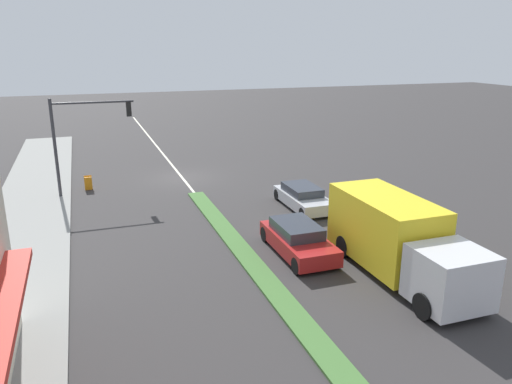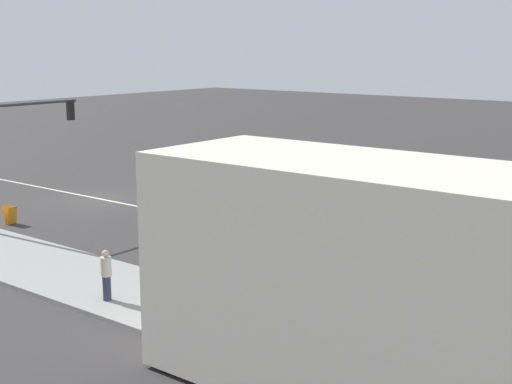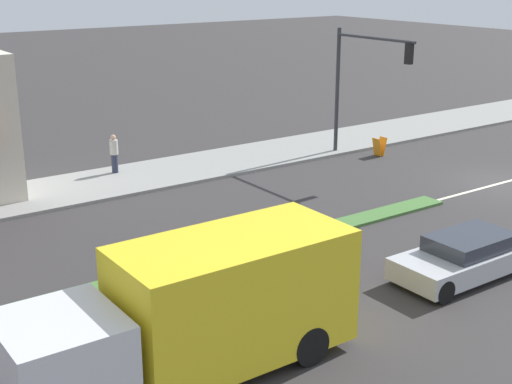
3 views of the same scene
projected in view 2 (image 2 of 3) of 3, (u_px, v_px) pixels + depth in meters
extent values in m
plane|color=#333030|center=(421.00, 262.00, 26.34)|extent=(160.00, 160.00, 0.00)
cube|color=gray|center=(293.00, 343.00, 19.07)|extent=(4.00, 73.00, 0.12)
cube|color=beige|center=(101.00, 199.00, 37.16)|extent=(0.16, 60.00, 0.01)
cube|color=beige|center=(383.00, 285.00, 15.43)|extent=(4.04, 11.00, 5.31)
cube|color=red|center=(430.00, 254.00, 17.23)|extent=(0.70, 8.80, 0.20)
cylinder|color=#333338|center=(33.00, 103.00, 30.66)|extent=(4.50, 0.12, 0.12)
cube|color=black|center=(70.00, 111.00, 32.26)|extent=(0.28, 0.24, 0.84)
sphere|color=red|center=(68.00, 105.00, 32.28)|extent=(0.18, 0.18, 0.18)
sphere|color=gold|center=(69.00, 111.00, 32.34)|extent=(0.18, 0.18, 0.18)
sphere|color=green|center=(69.00, 117.00, 32.39)|extent=(0.18, 0.18, 0.18)
cylinder|color=#282D42|center=(107.00, 288.00, 22.02)|extent=(0.26, 0.26, 0.78)
cylinder|color=#B7B2A8|center=(106.00, 266.00, 21.88)|extent=(0.34, 0.34, 0.61)
sphere|color=tan|center=(105.00, 254.00, 21.80)|extent=(0.22, 0.22, 0.22)
cube|color=orange|center=(8.00, 214.00, 32.01)|extent=(0.45, 0.21, 0.84)
cube|color=orange|center=(12.00, 215.00, 31.82)|extent=(0.45, 0.21, 0.84)
cube|color=yellow|center=(434.00, 193.00, 30.98)|extent=(2.40, 5.10, 2.60)
cylinder|color=black|center=(417.00, 210.00, 32.79)|extent=(0.28, 0.90, 0.90)
cylinder|color=black|center=(396.00, 219.00, 31.12)|extent=(0.28, 0.90, 0.90)
cube|color=#AD1E1E|center=(359.00, 222.00, 30.28)|extent=(1.88, 4.44, 0.66)
cube|color=#2D333D|center=(355.00, 208.00, 30.30)|extent=(1.60, 2.44, 0.48)
cylinder|color=black|center=(406.00, 228.00, 29.90)|extent=(0.22, 0.69, 0.69)
cylinder|color=black|center=(387.00, 236.00, 28.60)|extent=(0.22, 0.69, 0.69)
cylinder|color=black|center=(334.00, 216.00, 32.03)|extent=(0.22, 0.69, 0.69)
cylinder|color=black|center=(313.00, 223.00, 30.74)|extent=(0.22, 0.69, 0.69)
cube|color=#B7BABF|center=(290.00, 195.00, 35.83)|extent=(1.82, 4.35, 0.60)
cube|color=#2D333D|center=(286.00, 185.00, 35.85)|extent=(1.55, 2.39, 0.43)
cylinder|color=black|center=(328.00, 200.00, 35.43)|extent=(0.22, 0.64, 0.64)
cylinder|color=black|center=(310.00, 206.00, 34.17)|extent=(0.22, 0.64, 0.64)
cylinder|color=black|center=(271.00, 191.00, 37.54)|extent=(0.22, 0.64, 0.64)
cylinder|color=black|center=(252.00, 197.00, 36.29)|extent=(0.22, 0.64, 0.64)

